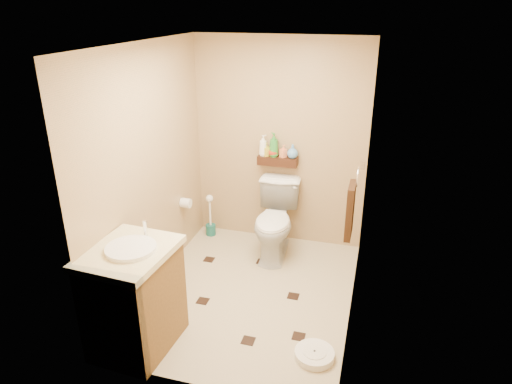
% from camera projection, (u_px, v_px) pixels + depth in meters
% --- Properties ---
extents(ground, '(2.50, 2.50, 0.00)m').
position_uv_depth(ground, '(249.00, 293.00, 4.59)').
color(ground, tan).
rests_on(ground, ground).
extents(wall_back, '(2.00, 0.04, 2.40)m').
position_uv_depth(wall_back, '(279.00, 144.00, 5.24)').
color(wall_back, tan).
rests_on(wall_back, ground).
extents(wall_front, '(2.00, 0.04, 2.40)m').
position_uv_depth(wall_front, '(195.00, 249.00, 3.02)').
color(wall_front, tan).
rests_on(wall_front, ground).
extents(wall_left, '(0.04, 2.50, 2.40)m').
position_uv_depth(wall_left, '(149.00, 172.00, 4.38)').
color(wall_left, tan).
rests_on(wall_left, ground).
extents(wall_right, '(0.04, 2.50, 2.40)m').
position_uv_depth(wall_right, '(361.00, 194.00, 3.88)').
color(wall_right, tan).
rests_on(wall_right, ground).
extents(ceiling, '(2.00, 2.50, 0.02)m').
position_uv_depth(ceiling, '(248.00, 44.00, 3.66)').
color(ceiling, white).
rests_on(ceiling, wall_back).
extents(wall_shelf, '(0.46, 0.14, 0.10)m').
position_uv_depth(wall_shelf, '(278.00, 161.00, 5.23)').
color(wall_shelf, '#391B0F').
rests_on(wall_shelf, wall_back).
extents(floor_accents, '(1.33, 1.39, 0.01)m').
position_uv_depth(floor_accents, '(251.00, 296.00, 4.54)').
color(floor_accents, black).
rests_on(floor_accents, ground).
extents(toilet, '(0.54, 0.86, 0.84)m').
position_uv_depth(toilet, '(275.00, 221.00, 5.15)').
color(toilet, white).
rests_on(toilet, ground).
extents(vanity, '(0.67, 0.79, 1.06)m').
position_uv_depth(vanity, '(134.00, 297.00, 3.74)').
color(vanity, brown).
rests_on(vanity, ground).
extents(bathroom_scale, '(0.41, 0.41, 0.07)m').
position_uv_depth(bathroom_scale, '(314.00, 354.00, 3.75)').
color(bathroom_scale, white).
rests_on(bathroom_scale, ground).
extents(toilet_brush, '(0.12, 0.12, 0.54)m').
position_uv_depth(toilet_brush, '(210.00, 221.00, 5.67)').
color(toilet_brush, '#175D56').
rests_on(toilet_brush, ground).
extents(towel_ring, '(0.12, 0.30, 0.76)m').
position_uv_depth(towel_ring, '(351.00, 208.00, 4.22)').
color(towel_ring, silver).
rests_on(towel_ring, wall_right).
extents(toilet_paper, '(0.12, 0.11, 0.12)m').
position_uv_depth(toilet_paper, '(186.00, 203.00, 5.17)').
color(toilet_paper, white).
rests_on(toilet_paper, wall_left).
extents(bottle_a, '(0.13, 0.13, 0.24)m').
position_uv_depth(bottle_a, '(263.00, 145.00, 5.21)').
color(bottle_a, white).
rests_on(bottle_a, wall_shelf).
extents(bottle_b, '(0.10, 0.10, 0.16)m').
position_uv_depth(bottle_b, '(266.00, 149.00, 5.22)').
color(bottle_b, gold).
rests_on(bottle_b, wall_shelf).
extents(bottle_c, '(0.12, 0.12, 0.14)m').
position_uv_depth(bottle_c, '(273.00, 150.00, 5.20)').
color(bottle_c, '#B92E15').
rests_on(bottle_c, wall_shelf).
extents(bottle_d, '(0.15, 0.15, 0.28)m').
position_uv_depth(bottle_d, '(274.00, 145.00, 5.17)').
color(bottle_d, '#2D8930').
rests_on(bottle_d, wall_shelf).
extents(bottle_e, '(0.09, 0.09, 0.14)m').
position_uv_depth(bottle_e, '(283.00, 151.00, 5.17)').
color(bottle_e, '#FF8754').
rests_on(bottle_e, wall_shelf).
extents(bottle_f, '(0.17, 0.17, 0.16)m').
position_uv_depth(bottle_f, '(293.00, 151.00, 5.14)').
color(bottle_f, '#548FD3').
rests_on(bottle_f, wall_shelf).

